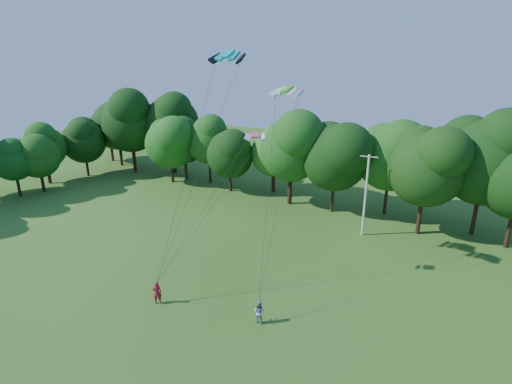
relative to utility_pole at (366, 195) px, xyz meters
The scene contains 9 objects.
utility_pole is the anchor object (origin of this frame).
kite_flyer_left 22.89m from the utility_pole, 117.77° to the right, with size 0.69×0.45×1.88m, color maroon.
kite_flyer_right 18.70m from the utility_pole, 98.03° to the right, with size 0.85×0.66×1.75m, color #8F9FC6.
kite_teal 20.03m from the utility_pole, 129.85° to the right, with size 2.93×1.30×0.72m.
kite_green 15.98m from the utility_pole, 112.54° to the right, with size 2.74×1.54×0.55m.
kite_pink 16.28m from the utility_pole, 114.05° to the right, with size 1.76×1.32×0.38m.
tree_back_west 30.44m from the utility_pole, behind, with size 7.99×7.99×11.63m.
tree_back_center 6.82m from the utility_pole, 32.89° to the left, with size 8.38×8.38×12.19m.
tree_flank_west 45.14m from the utility_pole, 166.58° to the right, with size 6.04×6.04×8.78m.
Camera 1 is at (11.71, -10.27, 18.39)m, focal length 28.00 mm.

